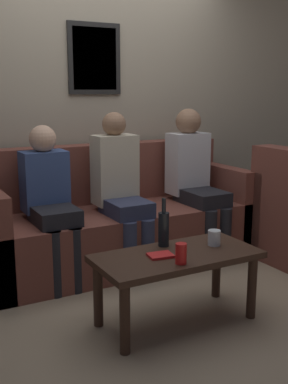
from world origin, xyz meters
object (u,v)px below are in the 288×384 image
couch_main (117,223)px  person_right (195,176)px  coffee_table (177,264)px  drinking_glass (214,238)px  wine_bottle (164,228)px  person_left (50,197)px  person_middle (121,186)px

couch_main → person_right: bearing=-11.1°
coffee_table → drinking_glass: 0.32m
wine_bottle → person_left: 0.99m
wine_bottle → drinking_glass: bearing=-26.1°
couch_main → person_right: 0.80m
couch_main → person_middle: size_ratio=1.76×
person_middle → wine_bottle: bearing=-96.8°
wine_bottle → person_left: size_ratio=0.27×
drinking_glass → couch_main: bearing=97.5°
coffee_table → person_right: bearing=50.8°
person_left → drinking_glass: bearing=-52.8°
drinking_glass → person_middle: bearing=101.5°
couch_main → drinking_glass: (0.15, -1.15, 0.16)m
person_left → person_middle: bearing=-3.9°
person_left → coffee_table: bearing=-65.6°
wine_bottle → drinking_glass: 0.34m
drinking_glass → person_middle: person_middle is taller
drinking_glass → person_right: person_right is taller
person_right → wine_bottle: bearing=-134.1°
wine_bottle → person_right: 1.21m
wine_bottle → person_left: bearing=118.5°
couch_main → drinking_glass: bearing=-82.5°
coffee_table → wine_bottle: (0.00, 0.16, 0.19)m
coffee_table → person_middle: (0.10, 0.99, 0.31)m
person_left → wine_bottle: bearing=-61.5°
person_middle → person_right: bearing=3.1°
drinking_glass → person_left: bearing=127.2°
coffee_table → drinking_glass: size_ratio=10.28×
wine_bottle → person_left: person_left is taller
wine_bottle → person_middle: bearing=83.2°
coffee_table → wine_bottle: 0.25m
coffee_table → person_right: 1.37m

